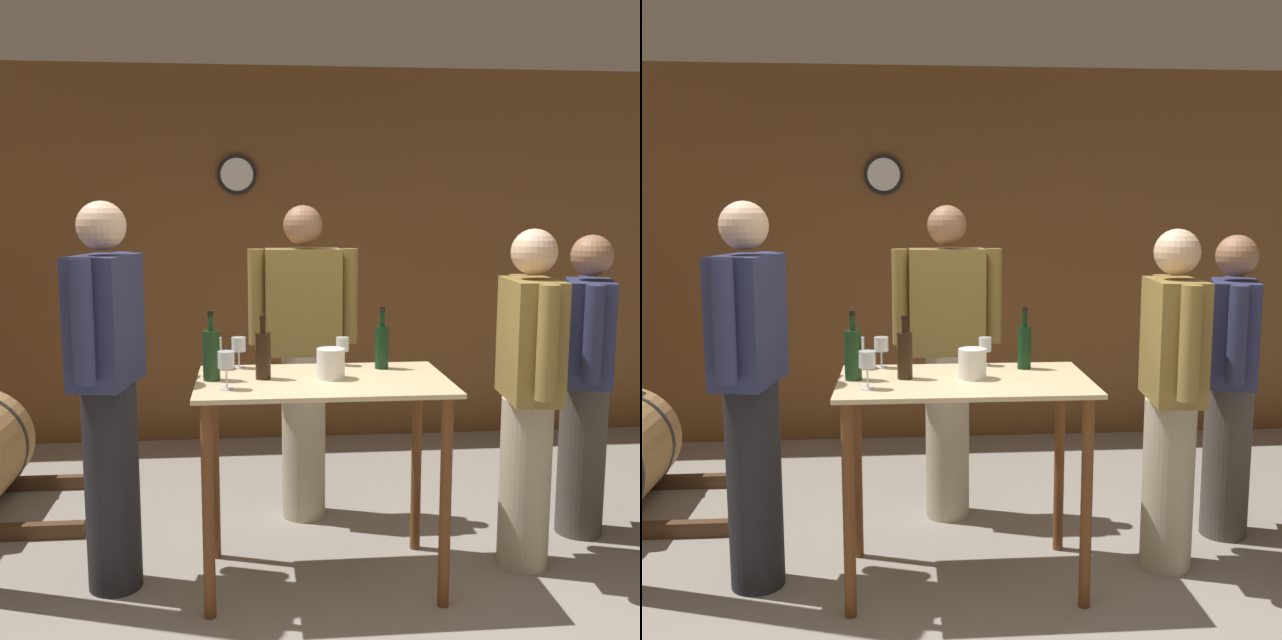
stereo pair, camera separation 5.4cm
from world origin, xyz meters
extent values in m
cube|color=brown|center=(0.00, 2.79, 1.35)|extent=(8.40, 0.05, 2.70)
cylinder|color=black|center=(-0.40, 2.75, 1.94)|extent=(0.28, 0.03, 0.28)
cylinder|color=white|center=(-0.40, 2.74, 1.94)|extent=(0.23, 0.01, 0.23)
cube|color=beige|center=(0.00, 0.55, 0.94)|extent=(1.12, 0.67, 0.02)
cylinder|color=brown|center=(-0.50, 0.27, 0.46)|extent=(0.05, 0.05, 0.93)
cylinder|color=brown|center=(0.50, 0.27, 0.46)|extent=(0.05, 0.05, 0.93)
cylinder|color=brown|center=(-0.50, 0.83, 0.46)|extent=(0.05, 0.05, 0.93)
cylinder|color=brown|center=(0.50, 0.83, 0.46)|extent=(0.05, 0.05, 0.93)
cylinder|color=#193819|center=(-0.49, 0.57, 1.06)|extent=(0.08, 0.08, 0.22)
cylinder|color=#193819|center=(-0.49, 0.57, 1.21)|extent=(0.02, 0.02, 0.09)
cylinder|color=black|center=(-0.49, 0.57, 1.25)|extent=(0.03, 0.03, 0.02)
cylinder|color=black|center=(-0.26, 0.58, 1.05)|extent=(0.07, 0.07, 0.21)
cylinder|color=black|center=(-0.26, 0.58, 1.20)|extent=(0.02, 0.02, 0.08)
cylinder|color=black|center=(-0.26, 0.58, 1.22)|extent=(0.03, 0.03, 0.02)
cylinder|color=black|center=(0.30, 0.75, 1.05)|extent=(0.06, 0.06, 0.20)
cylinder|color=black|center=(0.30, 0.75, 1.19)|extent=(0.02, 0.02, 0.09)
cylinder|color=black|center=(0.30, 0.75, 1.23)|extent=(0.03, 0.03, 0.02)
cylinder|color=silver|center=(-0.49, 0.82, 0.95)|extent=(0.06, 0.06, 0.00)
cylinder|color=silver|center=(-0.49, 0.82, 0.99)|extent=(0.01, 0.01, 0.07)
cylinder|color=silver|center=(-0.49, 0.82, 1.06)|extent=(0.07, 0.07, 0.07)
cylinder|color=silver|center=(-0.42, 0.39, 0.95)|extent=(0.06, 0.06, 0.00)
cylinder|color=silver|center=(-0.42, 0.39, 1.00)|extent=(0.01, 0.01, 0.09)
cylinder|color=silver|center=(-0.42, 0.39, 1.08)|extent=(0.07, 0.07, 0.07)
cylinder|color=silver|center=(-0.37, 0.82, 0.95)|extent=(0.06, 0.06, 0.00)
cylinder|color=silver|center=(-0.37, 0.82, 0.99)|extent=(0.01, 0.01, 0.08)
cylinder|color=silver|center=(-0.37, 0.82, 1.06)|extent=(0.07, 0.07, 0.07)
cylinder|color=silver|center=(0.12, 0.83, 0.95)|extent=(0.06, 0.06, 0.00)
cylinder|color=silver|center=(0.12, 0.83, 0.99)|extent=(0.01, 0.01, 0.07)
cylinder|color=silver|center=(0.12, 0.83, 1.05)|extent=(0.06, 0.06, 0.07)
cylinder|color=white|center=(0.04, 0.56, 1.02)|extent=(0.13, 0.13, 0.13)
cylinder|color=#232328|center=(-0.94, 0.58, 0.47)|extent=(0.24, 0.24, 0.94)
cube|color=navy|center=(-0.94, 0.58, 1.22)|extent=(0.29, 0.43, 0.56)
sphere|color=beige|center=(-0.94, 0.58, 1.63)|extent=(0.21, 0.21, 0.21)
cylinder|color=navy|center=(-0.98, 0.33, 1.25)|extent=(0.09, 0.09, 0.51)
cylinder|color=navy|center=(-0.90, 0.83, 1.25)|extent=(0.09, 0.09, 0.51)
cylinder|color=#4C4742|center=(1.40, 0.94, 0.41)|extent=(0.24, 0.24, 0.81)
cube|color=navy|center=(1.40, 0.94, 1.08)|extent=(0.34, 0.45, 0.53)
sphere|color=#9E7051|center=(1.40, 0.94, 1.47)|extent=(0.21, 0.21, 0.21)
cylinder|color=navy|center=(1.49, 1.18, 1.10)|extent=(0.09, 0.09, 0.47)
cylinder|color=navy|center=(1.32, 0.71, 1.10)|extent=(0.09, 0.09, 0.47)
cylinder|color=#B7AD93|center=(0.97, 0.61, 0.41)|extent=(0.24, 0.24, 0.82)
cube|color=olive|center=(0.97, 0.61, 1.10)|extent=(0.25, 0.42, 0.56)
sphere|color=beige|center=(0.97, 0.61, 1.50)|extent=(0.21, 0.21, 0.21)
cylinder|color=olive|center=(0.99, 0.86, 1.13)|extent=(0.09, 0.09, 0.50)
cylinder|color=olive|center=(0.95, 0.36, 1.13)|extent=(0.09, 0.09, 0.50)
cylinder|color=#B7AD93|center=(-0.03, 1.30, 0.46)|extent=(0.24, 0.24, 0.92)
cube|color=olive|center=(-0.03, 1.30, 1.20)|extent=(0.40, 0.22, 0.57)
sphere|color=#9E7051|center=(-0.03, 1.30, 1.61)|extent=(0.21, 0.21, 0.21)
cylinder|color=olive|center=(0.22, 1.30, 1.23)|extent=(0.09, 0.09, 0.51)
cylinder|color=olive|center=(-0.28, 1.30, 1.23)|extent=(0.09, 0.09, 0.51)
camera|label=1|loc=(-0.32, -2.68, 1.69)|focal=42.00mm
camera|label=2|loc=(-0.26, -2.68, 1.69)|focal=42.00mm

